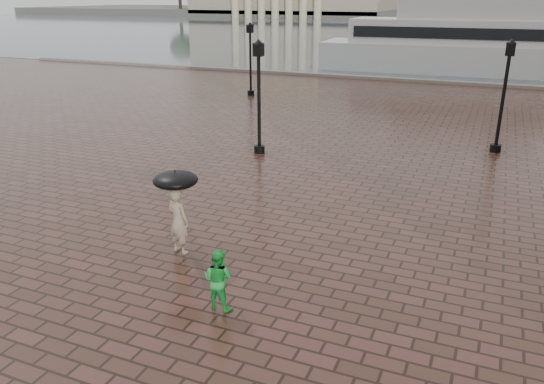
% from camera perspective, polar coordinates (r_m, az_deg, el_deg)
% --- Properties ---
extents(ground, '(300.00, 300.00, 0.00)m').
position_cam_1_polar(ground, '(11.45, 5.70, -12.14)').
color(ground, '#39221A').
rests_on(ground, ground).
extents(harbour_water, '(240.00, 240.00, 0.00)m').
position_cam_1_polar(harbour_water, '(101.49, 22.19, 15.58)').
color(harbour_water, '#465155').
rests_on(harbour_water, ground).
extents(quay_edge, '(80.00, 0.60, 0.30)m').
position_cam_1_polar(quay_edge, '(41.82, 19.29, 10.90)').
color(quay_edge, slate).
rests_on(quay_edge, ground).
extents(far_shore, '(300.00, 60.00, 2.00)m').
position_cam_1_polar(far_shore, '(169.37, 23.07, 17.21)').
color(far_shore, '#4C4C47').
rests_on(far_shore, ground).
extents(street_lamps, '(21.44, 14.44, 4.40)m').
position_cam_1_polar(street_lamps, '(27.37, 14.14, 11.84)').
color(street_lamps, black).
rests_on(street_lamps, ground).
extents(adult_pedestrian, '(0.70, 0.54, 1.71)m').
position_cam_1_polar(adult_pedestrian, '(13.44, -10.05, -3.08)').
color(adult_pedestrian, tan).
rests_on(adult_pedestrian, ground).
extents(child_pedestrian, '(0.67, 0.53, 1.33)m').
position_cam_1_polar(child_pedestrian, '(11.08, -5.82, -9.33)').
color(child_pedestrian, green).
rests_on(child_pedestrian, ground).
extents(ferry_near, '(24.29, 6.56, 7.91)m').
position_cam_1_polar(ferry_near, '(48.16, 20.49, 14.76)').
color(ferry_near, silver).
rests_on(ferry_near, ground).
extents(umbrella, '(1.10, 1.10, 1.15)m').
position_cam_1_polar(umbrella, '(13.05, -10.34, 1.27)').
color(umbrella, black).
rests_on(umbrella, ground).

